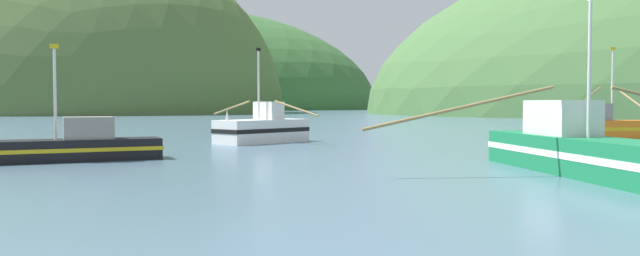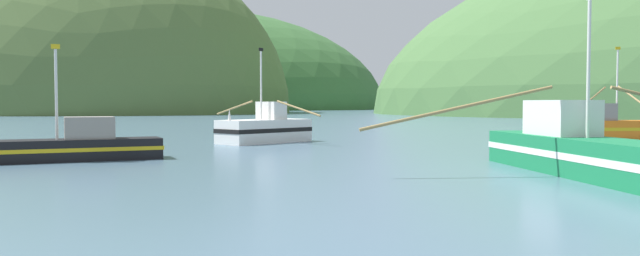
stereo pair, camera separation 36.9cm
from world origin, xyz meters
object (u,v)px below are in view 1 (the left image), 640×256
Objects in this scene: fishing_boat_green at (578,149)px; fishing_boat_white at (263,129)px; fishing_boat_black at (54,147)px; fishing_boat_orange at (604,127)px.

fishing_boat_white is at bearing -151.01° from fishing_boat_green.
fishing_boat_white is (7.45, 12.79, 0.24)m from fishing_boat_black.
fishing_boat_black is 0.59× the size of fishing_boat_green.
fishing_boat_orange is at bearing 141.82° from fishing_boat_white.
fishing_boat_green is 21.34m from fishing_boat_white.
fishing_boat_black is 0.77× the size of fishing_boat_orange.
fishing_boat_white reaches higher than fishing_boat_black.
fishing_boat_orange is at bearing -176.19° from fishing_boat_black.
fishing_boat_white is 24.05m from fishing_boat_orange.
fishing_boat_white is at bearing -172.43° from fishing_boat_orange.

